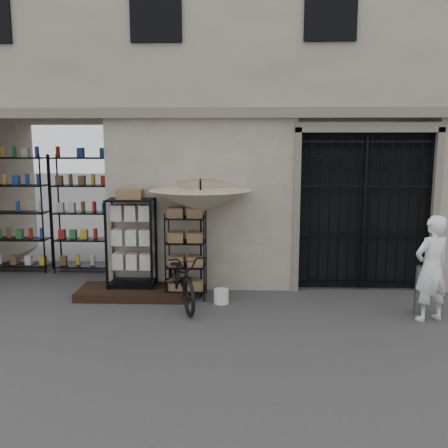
{
  "coord_description": "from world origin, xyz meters",
  "views": [
    {
      "loc": [
        -0.49,
        -7.04,
        2.7
      ],
      "look_at": [
        -0.8,
        1.4,
        1.35
      ],
      "focal_mm": 40.0,
      "sensor_mm": 36.0,
      "label": 1
    }
  ],
  "objects_px": {
    "bicycle": "(182,305)",
    "steel_bollard": "(419,290)",
    "white_bucket": "(221,296)",
    "display_cabinet": "(132,247)",
    "wire_rack": "(186,256)",
    "shopkeeper": "(428,320)",
    "market_umbrella": "(201,195)"
  },
  "relations": [
    {
      "from": "bicycle",
      "to": "steel_bollard",
      "type": "relative_size",
      "value": 2.24
    },
    {
      "from": "white_bucket",
      "to": "steel_bollard",
      "type": "relative_size",
      "value": 0.32
    },
    {
      "from": "display_cabinet",
      "to": "wire_rack",
      "type": "xyz_separation_m",
      "value": [
        1.0,
        -0.17,
        -0.12
      ]
    },
    {
      "from": "shopkeeper",
      "to": "steel_bollard",
      "type": "bearing_deg",
      "value": -99.03
    },
    {
      "from": "display_cabinet",
      "to": "shopkeeper",
      "type": "distance_m",
      "value": 5.11
    },
    {
      "from": "wire_rack",
      "to": "shopkeeper",
      "type": "xyz_separation_m",
      "value": [
        3.89,
        -1.02,
        -0.75
      ]
    },
    {
      "from": "display_cabinet",
      "to": "steel_bollard",
      "type": "bearing_deg",
      "value": -10.95
    },
    {
      "from": "wire_rack",
      "to": "bicycle",
      "type": "height_order",
      "value": "wire_rack"
    },
    {
      "from": "white_bucket",
      "to": "steel_bollard",
      "type": "distance_m",
      "value": 3.23
    },
    {
      "from": "wire_rack",
      "to": "market_umbrella",
      "type": "distance_m",
      "value": 1.11
    },
    {
      "from": "wire_rack",
      "to": "market_umbrella",
      "type": "bearing_deg",
      "value": -10.44
    },
    {
      "from": "market_umbrella",
      "to": "white_bucket",
      "type": "relative_size",
      "value": 9.95
    },
    {
      "from": "wire_rack",
      "to": "market_umbrella",
      "type": "relative_size",
      "value": 0.6
    },
    {
      "from": "display_cabinet",
      "to": "wire_rack",
      "type": "relative_size",
      "value": 1.13
    },
    {
      "from": "white_bucket",
      "to": "market_umbrella",
      "type": "bearing_deg",
      "value": 136.59
    },
    {
      "from": "bicycle",
      "to": "white_bucket",
      "type": "bearing_deg",
      "value": -9.22
    },
    {
      "from": "bicycle",
      "to": "market_umbrella",
      "type": "bearing_deg",
      "value": 38.27
    },
    {
      "from": "wire_rack",
      "to": "steel_bollard",
      "type": "distance_m",
      "value": 3.92
    },
    {
      "from": "steel_bollard",
      "to": "shopkeeper",
      "type": "xyz_separation_m",
      "value": [
        0.06,
        -0.27,
        -0.4
      ]
    },
    {
      "from": "white_bucket",
      "to": "shopkeeper",
      "type": "distance_m",
      "value": 3.34
    },
    {
      "from": "bicycle",
      "to": "steel_bollard",
      "type": "height_order",
      "value": "bicycle"
    },
    {
      "from": "display_cabinet",
      "to": "bicycle",
      "type": "distance_m",
      "value": 1.44
    },
    {
      "from": "display_cabinet",
      "to": "steel_bollard",
      "type": "distance_m",
      "value": 4.94
    },
    {
      "from": "display_cabinet",
      "to": "shopkeeper",
      "type": "bearing_deg",
      "value": -13.86
    },
    {
      "from": "market_umbrella",
      "to": "bicycle",
      "type": "relative_size",
      "value": 1.43
    },
    {
      "from": "wire_rack",
      "to": "white_bucket",
      "type": "xyz_separation_m",
      "value": [
        0.63,
        -0.32,
        -0.63
      ]
    },
    {
      "from": "market_umbrella",
      "to": "steel_bollard",
      "type": "bearing_deg",
      "value": -12.43
    },
    {
      "from": "market_umbrella",
      "to": "steel_bollard",
      "type": "distance_m",
      "value": 3.92
    },
    {
      "from": "wire_rack",
      "to": "bicycle",
      "type": "xyz_separation_m",
      "value": [
        -0.03,
        -0.45,
        -0.75
      ]
    },
    {
      "from": "wire_rack",
      "to": "bicycle",
      "type": "distance_m",
      "value": 0.87
    },
    {
      "from": "display_cabinet",
      "to": "bicycle",
      "type": "relative_size",
      "value": 0.97
    },
    {
      "from": "display_cabinet",
      "to": "market_umbrella",
      "type": "xyz_separation_m",
      "value": [
        1.26,
        -0.14,
        0.96
      ]
    }
  ]
}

